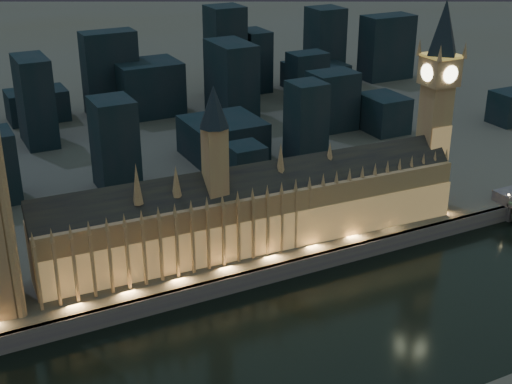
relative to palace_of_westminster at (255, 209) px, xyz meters
name	(u,v)px	position (x,y,z in m)	size (l,w,h in m)	color
ground_plane	(308,333)	(-8.06, -61.74, -26.37)	(2000.00, 2000.00, 0.00)	black
north_bank	(38,57)	(-8.06, 458.26, -22.37)	(2000.00, 960.00, 8.00)	#494534
embankment_wall	(260,277)	(-8.06, -20.74, -22.37)	(2000.00, 2.50, 8.00)	#464057
palace_of_westminster	(255,209)	(0.00, 0.00, 0.00)	(202.00, 29.41, 78.00)	#9C6D52
elizabeth_tower	(438,88)	(99.94, 0.19, 43.63)	(18.00, 18.00, 111.12)	#9C6D52
city_backdrop	(160,93)	(22.13, 185.44, 4.71)	(447.67, 215.63, 81.61)	black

